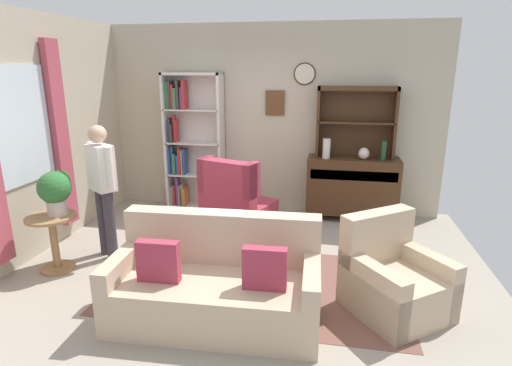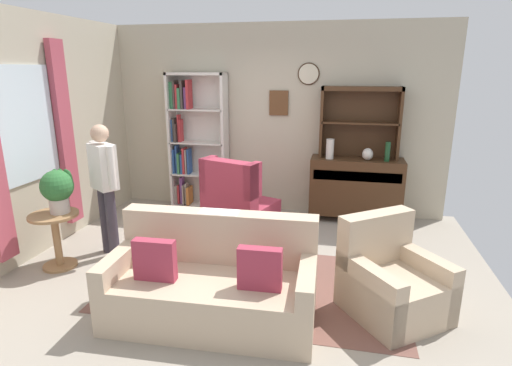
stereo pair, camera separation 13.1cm
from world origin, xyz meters
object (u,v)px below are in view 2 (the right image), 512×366
object	(u,v)px
couch_floral	(213,285)
wingback_chair	(238,207)
potted_plant_large	(58,188)
coffee_table	(251,238)
person_reading	(105,181)
vase_round	(368,154)
bottle_wine	(387,152)
sideboard	(356,186)
plant_stand	(56,234)
vase_tall	(330,149)
sideboard_hutch	(360,113)
book_stack	(252,226)
bookshelf	(194,142)
armchair_floral	(391,283)

from	to	relation	value
couch_floral	wingback_chair	size ratio (longest dim) A/B	1.74
potted_plant_large	coffee_table	xyz separation A→B (m)	(2.07, 0.37, -0.56)
person_reading	coffee_table	size ratio (longest dim) A/B	1.95
vase_round	bottle_wine	bearing A→B (deg)	-4.95
sideboard	plant_stand	xyz separation A→B (m)	(-3.26, -2.23, -0.12)
vase_tall	plant_stand	distance (m)	3.65
sideboard_hutch	book_stack	world-z (taller)	sideboard_hutch
sideboard	book_stack	xyz separation A→B (m)	(-1.15, -1.71, -0.05)
bookshelf	book_stack	xyz separation A→B (m)	(1.33, -1.79, -0.60)
sideboard	coffee_table	bearing A→B (deg)	-122.51
sideboard	coffee_table	distance (m)	2.13
book_stack	wingback_chair	bearing A→B (deg)	114.86
bottle_wine	sideboard	bearing A→B (deg)	167.11
sideboard_hutch	bottle_wine	size ratio (longest dim) A/B	4.03
bookshelf	book_stack	world-z (taller)	bookshelf
potted_plant_large	book_stack	size ratio (longest dim) A/B	2.33
sideboard_hutch	plant_stand	xyz separation A→B (m)	(-3.26, -2.34, -1.17)
couch_floral	potted_plant_large	distance (m)	2.13
vase_tall	person_reading	xyz separation A→B (m)	(-2.48, -1.72, -0.15)
armchair_floral	bookshelf	bearing A→B (deg)	138.37
bookshelf	vase_round	world-z (taller)	bookshelf
plant_stand	person_reading	distance (m)	0.77
couch_floral	armchair_floral	world-z (taller)	couch_floral
couch_floral	plant_stand	distance (m)	2.07
plant_stand	coffee_table	size ratio (longest dim) A/B	0.79
bottle_wine	wingback_chair	size ratio (longest dim) A/B	0.26
bookshelf	coffee_table	world-z (taller)	bookshelf
sideboard_hutch	armchair_floral	xyz separation A→B (m)	(0.29, -2.49, -1.27)
vase_tall	armchair_floral	bearing A→B (deg)	-73.56
sideboard_hutch	wingback_chair	xyz separation A→B (m)	(-1.53, -0.99, -1.18)
bookshelf	couch_floral	bearing A→B (deg)	-66.98
couch_floral	book_stack	size ratio (longest dim) A/B	8.94
vase_tall	bottle_wine	distance (m)	0.78
bookshelf	person_reading	distance (m)	1.93
wingback_chair	book_stack	bearing A→B (deg)	-65.14
sideboard	armchair_floral	distance (m)	2.41
sideboard_hutch	vase_round	size ratio (longest dim) A/B	6.47
sideboard	armchair_floral	xyz separation A→B (m)	(0.29, -2.38, -0.22)
sideboard_hutch	vase_round	world-z (taller)	sideboard_hutch
vase_tall	plant_stand	size ratio (longest dim) A/B	0.45
bookshelf	sideboard	distance (m)	2.55
bookshelf	couch_floral	distance (m)	3.21
coffee_table	sideboard	bearing A→B (deg)	57.49
vase_tall	wingback_chair	xyz separation A→B (m)	(-1.14, -0.80, -0.68)
armchair_floral	book_stack	xyz separation A→B (m)	(-1.44, 0.67, 0.17)
book_stack	bottle_wine	bearing A→B (deg)	46.42
vase_round	armchair_floral	world-z (taller)	vase_round
book_stack	coffee_table	bearing A→B (deg)	-83.42
person_reading	book_stack	bearing A→B (deg)	3.11
coffee_table	person_reading	bearing A→B (deg)	-179.64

